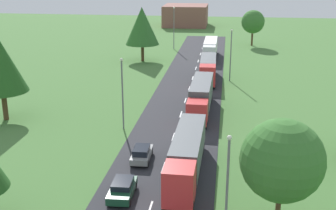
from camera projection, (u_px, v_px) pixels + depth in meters
name	position (u px, v px, depth m)	size (l,w,h in m)	color
road	(175.00, 133.00, 50.24)	(10.00, 140.00, 0.06)	#2B2B30
lane_marking_centre	(173.00, 138.00, 48.71)	(0.16, 124.56, 0.01)	white
truck_lead	(187.00, 154.00, 39.75)	(2.62, 13.90, 3.56)	red
truck_second	(201.00, 96.00, 56.86)	(2.63, 13.48, 3.80)	red
truck_third	(208.00, 68.00, 72.27)	(2.83, 12.33, 3.55)	red
truck_fourth	(210.00, 48.00, 89.26)	(2.53, 12.83, 3.48)	white
car_second	(122.00, 189.00, 36.34)	(1.97, 4.15, 1.43)	#19472D
car_third	(142.00, 154.00, 43.01)	(1.82, 4.03, 1.47)	gray
lamppost_lead	(228.00, 180.00, 30.54)	(0.36, 0.36, 7.54)	slate
lamppost_second	(122.00, 90.00, 50.27)	(0.36, 0.36, 8.41)	slate
lamppost_third	(231.00, 53.00, 71.07)	(0.36, 0.36, 8.49)	slate
lamppost_fourth	(174.00, 26.00, 97.87)	(0.36, 0.36, 9.27)	slate
tree_birch	(142.00, 26.00, 85.18)	(6.53, 6.53, 10.50)	#513823
tree_maple	(282.00, 160.00, 31.02)	(6.00, 6.00, 8.31)	#513823
tree_elm	(0.00, 64.00, 52.67)	(6.23, 6.23, 10.47)	#513823
tree_ash	(253.00, 22.00, 101.91)	(5.33, 5.33, 8.19)	#513823
distant_building	(186.00, 15.00, 135.23)	(13.02, 13.22, 6.23)	brown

